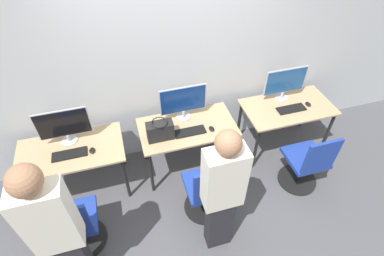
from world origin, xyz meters
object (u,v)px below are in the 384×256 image
object	(u,v)px
monitor_left	(64,125)
person_left	(57,232)
monitor_center	(183,101)
monitor_right	(285,83)
keyboard_center	(190,132)
mouse_right	(308,104)
office_chair_left	(76,227)
handbag	(160,131)
keyboard_right	(291,109)
keyboard_left	(70,154)
office_chair_right	(306,165)
mouse_center	(212,129)
mouse_left	(92,150)
person_center	(222,192)
office_chair_center	(207,192)

from	to	relation	value
monitor_left	person_left	xyz separation A→B (m)	(-0.02, -1.27, 0.01)
monitor_center	monitor_right	bearing A→B (deg)	0.24
keyboard_center	mouse_right	world-z (taller)	mouse_right
office_chair_left	monitor_left	bearing A→B (deg)	88.35
monitor_center	keyboard_center	world-z (taller)	monitor_center
monitor_left	handbag	size ratio (longest dim) A/B	1.87
keyboard_right	keyboard_left	bearing A→B (deg)	-179.85
monitor_right	office_chair_right	xyz separation A→B (m)	(-0.07, -0.88, -0.57)
keyboard_center	mouse_center	xyz separation A→B (m)	(0.26, -0.03, 0.01)
keyboard_left	office_chair_left	bearing A→B (deg)	-92.17
mouse_left	office_chair_right	distance (m)	2.48
mouse_left	monitor_right	bearing A→B (deg)	6.48
keyboard_left	mouse_right	bearing A→B (deg)	0.51
mouse_right	handbag	world-z (taller)	handbag
monitor_center	handbag	xyz separation A→B (m)	(-0.34, -0.28, -0.13)
office_chair_left	mouse_center	distance (m)	1.78
monitor_right	keyboard_right	size ratio (longest dim) A/B	1.53
keyboard_center	monitor_right	bearing A→B (deg)	12.21
keyboard_right	mouse_right	xyz separation A→B (m)	(0.25, 0.02, 0.01)
mouse_left	person_center	xyz separation A→B (m)	(1.12, -1.01, 0.17)
keyboard_center	keyboard_right	size ratio (longest dim) A/B	1.00
mouse_left	office_chair_right	xyz separation A→B (m)	(2.38, -0.61, -0.35)
person_left	office_chair_left	bearing A→B (deg)	90.35
mouse_left	mouse_center	xyz separation A→B (m)	(1.36, -0.04, 0.00)
person_left	office_chair_right	world-z (taller)	person_left
office_chair_left	person_center	distance (m)	1.52
keyboard_center	person_center	distance (m)	1.01
mouse_left	office_chair_right	world-z (taller)	office_chair_right
mouse_left	mouse_center	world-z (taller)	same
office_chair_right	mouse_right	bearing A→B (deg)	63.34
keyboard_right	handbag	bearing A→B (deg)	-179.02
mouse_left	office_chair_center	xyz separation A→B (m)	(1.12, -0.64, -0.35)
office_chair_center	office_chair_left	bearing A→B (deg)	-178.93
mouse_left	handbag	distance (m)	0.77
person_left	keyboard_right	xyz separation A→B (m)	(2.71, 1.06, -0.24)
keyboard_right	keyboard_center	bearing A→B (deg)	-178.44
office_chair_center	person_center	bearing A→B (deg)	-88.89
keyboard_center	mouse_center	world-z (taller)	mouse_center
keyboard_left	person_center	world-z (taller)	person_center
monitor_center	office_chair_center	world-z (taller)	monitor_center
mouse_center	keyboard_right	size ratio (longest dim) A/B	0.25
keyboard_left	monitor_right	distance (m)	2.71
monitor_center	keyboard_center	xyz separation A→B (m)	(0.00, -0.29, -0.23)
person_center	handbag	size ratio (longest dim) A/B	5.45
monitor_left	mouse_right	world-z (taller)	monitor_left
keyboard_left	office_chair_right	size ratio (longest dim) A/B	0.40
mouse_left	keyboard_right	bearing A→B (deg)	0.57
office_chair_left	office_chair_right	xyz separation A→B (m)	(2.64, 0.06, 0.00)
keyboard_left	monitor_right	bearing A→B (deg)	5.55
mouse_right	office_chair_right	distance (m)	0.81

